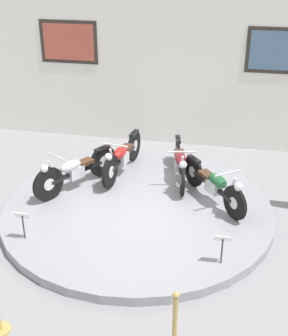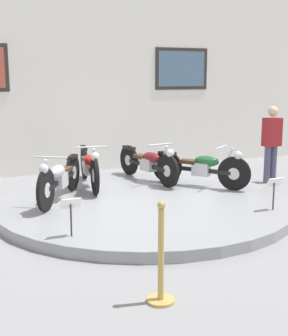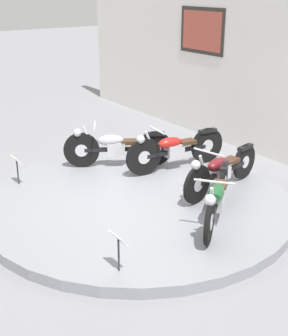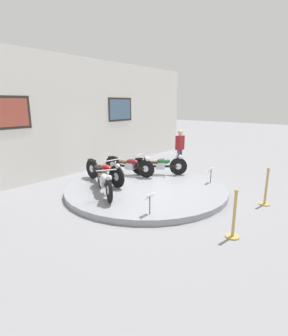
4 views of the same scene
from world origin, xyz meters
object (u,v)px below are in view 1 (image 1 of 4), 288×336
at_px(info_placard_front_left, 23,219).
at_px(motorcycle_red, 122,156).
at_px(info_placard_front_centre, 223,242).
at_px(motorcycle_maroon, 180,162).
at_px(motorcycle_silver, 75,170).
at_px(motorcycle_green, 214,184).

bearing_deg(info_placard_front_left, motorcycle_red, 69.23).
height_order(motorcycle_red, info_placard_front_centre, motorcycle_red).
xyz_separation_m(motorcycle_maroon, info_placard_front_left, (-2.18, -2.60, -0.01)).
bearing_deg(motorcycle_silver, motorcycle_green, 0.01).
xyz_separation_m(motorcycle_maroon, motorcycle_green, (0.73, -0.79, -0.00)).
height_order(motorcycle_maroon, motorcycle_green, motorcycle_maroon).
height_order(motorcycle_green, info_placard_front_left, motorcycle_green).
bearing_deg(motorcycle_silver, motorcycle_maroon, 22.29).
distance_m(motorcycle_silver, motorcycle_green, 2.66).
xyz_separation_m(motorcycle_silver, motorcycle_green, (2.66, 0.00, -0.02)).
relative_size(motorcycle_green, info_placard_front_left, 3.09).
xyz_separation_m(info_placard_front_left, info_placard_front_centre, (3.16, 0.00, 0.00)).
bearing_deg(motorcycle_silver, motorcycle_red, 47.27).
relative_size(motorcycle_red, motorcycle_green, 1.27).
distance_m(motorcycle_red, info_placard_front_left, 2.78).
relative_size(motorcycle_maroon, motorcycle_green, 1.22).
height_order(info_placard_front_left, info_placard_front_centre, same).
bearing_deg(motorcycle_green, info_placard_front_left, -148.22).
relative_size(motorcycle_maroon, info_placard_front_left, 3.79).
relative_size(motorcycle_silver, motorcycle_green, 1.10).
distance_m(motorcycle_green, info_placard_front_left, 3.43).
xyz_separation_m(motorcycle_silver, info_placard_front_centre, (2.91, -1.81, -0.03)).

